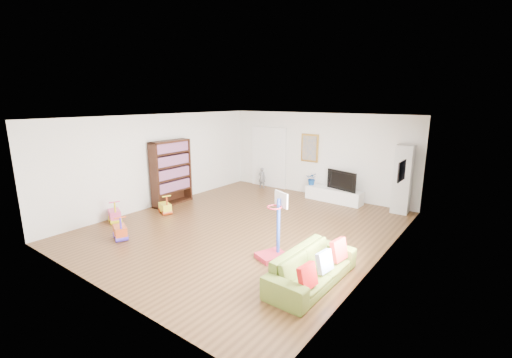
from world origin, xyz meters
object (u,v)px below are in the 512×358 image
Objects in this scene: sofa at (312,267)px; basketball_hoop at (272,226)px; bookshelf at (171,173)px; media_console at (334,195)px.

basketball_hoop reaches higher than sofa.
basketball_hoop is at bearing -17.46° from bookshelf.
bookshelf is at bearing 75.35° from sofa.
media_console is at bearing 120.56° from basketball_hoop.
media_console is at bearing 37.57° from bookshelf.
bookshelf reaches higher than media_console.
basketball_hoop is at bearing 73.21° from sofa.
media_console is 4.49m from basketball_hoop.
sofa reaches higher than media_console.
media_console is 5.03m from bookshelf.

